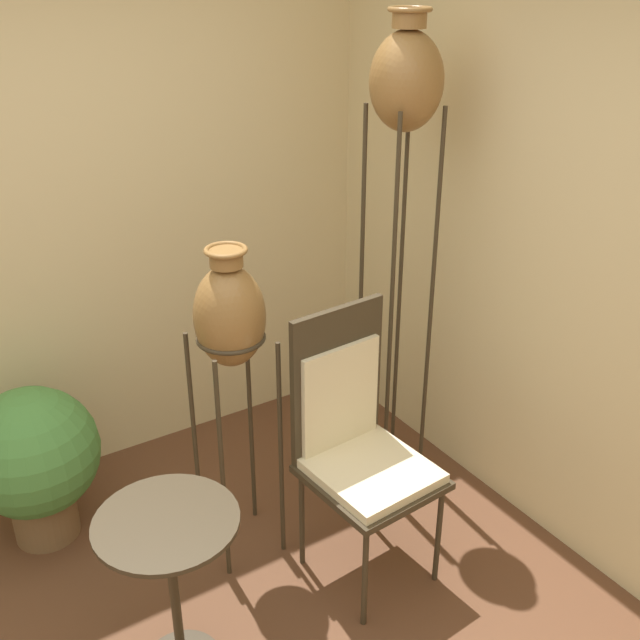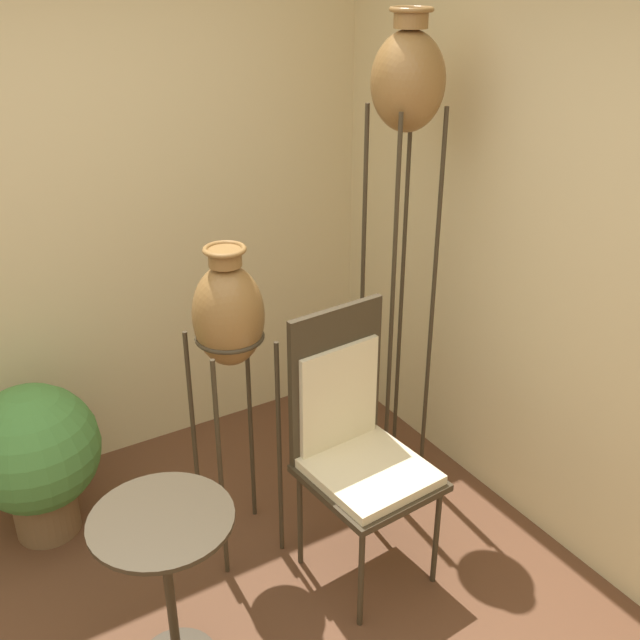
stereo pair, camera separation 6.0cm
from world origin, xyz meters
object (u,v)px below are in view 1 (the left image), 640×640
at_px(side_table, 171,562).
at_px(potted_plant, 34,458).
at_px(vase_stand_medium, 230,321).
at_px(vase_stand_tall, 406,96).
at_px(chair, 356,436).

height_order(side_table, potted_plant, potted_plant).
distance_m(vase_stand_medium, potted_plant, 1.15).
distance_m(vase_stand_medium, side_table, 0.92).
distance_m(vase_stand_tall, side_table, 2.04).
bearing_deg(side_table, chair, 7.64).
xyz_separation_m(vase_stand_medium, side_table, (-0.50, -0.47, -0.62)).
xyz_separation_m(vase_stand_medium, potted_plant, (-0.73, 0.54, -0.71)).
bearing_deg(potted_plant, vase_stand_tall, -16.09).
bearing_deg(vase_stand_medium, chair, -43.25).
relative_size(vase_stand_tall, vase_stand_medium, 1.56).
distance_m(vase_stand_tall, chair, 1.42).
xyz_separation_m(vase_stand_tall, side_table, (-1.39, -0.54, -1.39)).
relative_size(chair, potted_plant, 1.58).
height_order(chair, side_table, chair).
bearing_deg(side_table, vase_stand_tall, 21.33).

